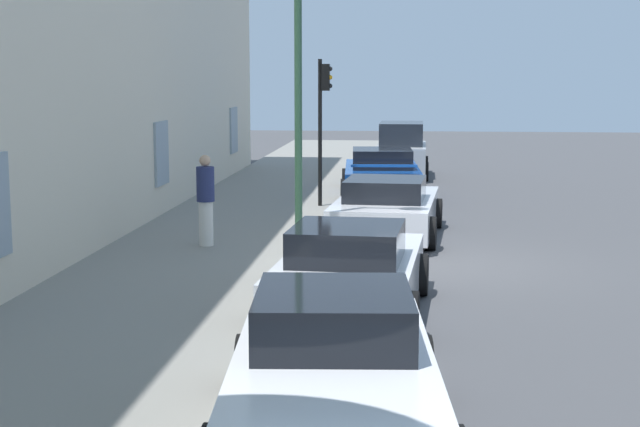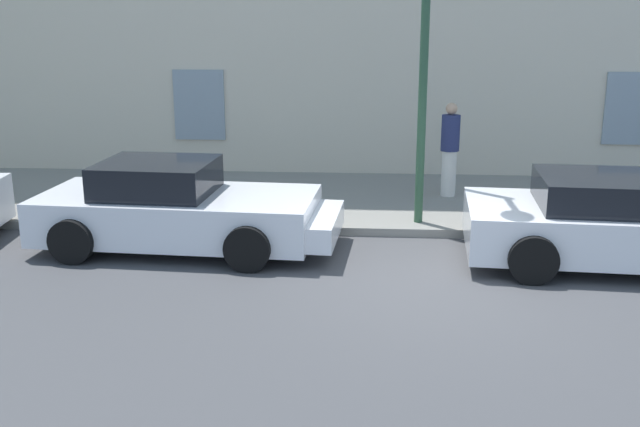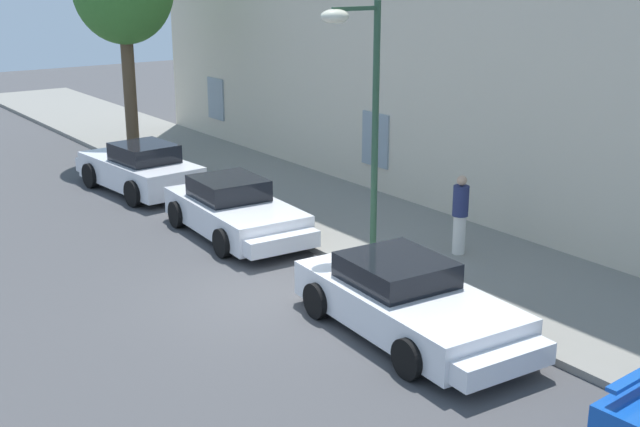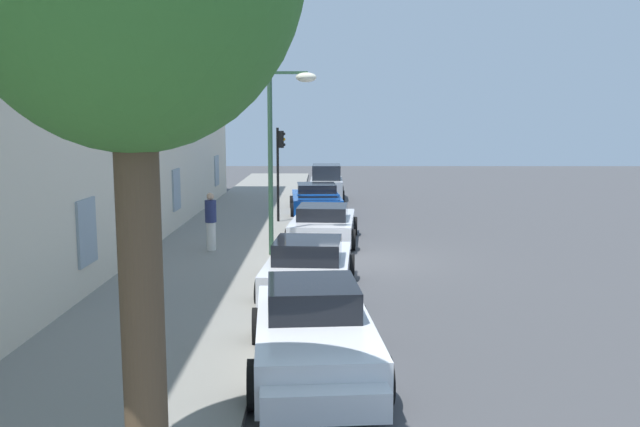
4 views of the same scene
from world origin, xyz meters
The scene contains 7 objects.
ground_plane centered at (0.00, 0.00, 0.00)m, with size 80.00×80.00×0.00m, color #444447.
sidewalk centered at (0.00, 4.35, 0.07)m, with size 60.00×4.29×0.14m, color gray.
sportscar_red_lead centered at (-8.99, 1.26, 0.64)m, with size 4.70×2.33×1.44m.
sportscar_yellow_flank centered at (-3.63, 1.45, 0.59)m, with size 4.68×2.34×1.34m.
sportscar_white_middle centered at (2.95, 1.10, 0.58)m, with size 4.94×2.48×1.29m.
street_lamp centered at (-0.02, 2.23, 3.93)m, with size 0.44×1.42×5.46m.
pedestrian_admiring centered at (0.65, 4.56, 1.05)m, with size 0.49×0.49×1.77m.
Camera 3 is at (12.64, -7.92, 6.21)m, focal length 45.86 mm.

